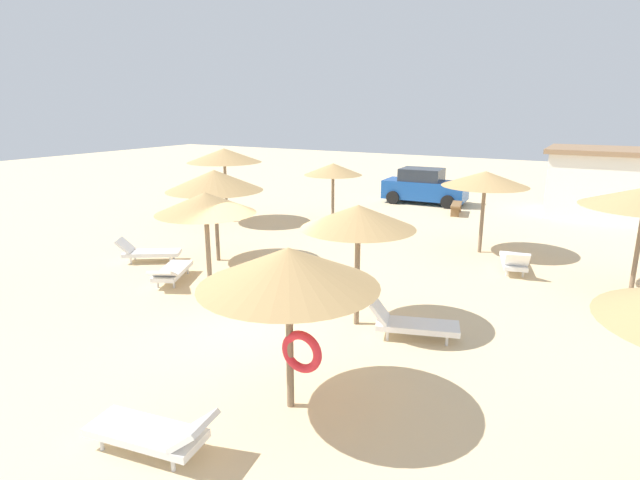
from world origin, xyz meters
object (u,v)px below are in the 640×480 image
(parasol_3, at_px, (289,269))
(beach_cabana, at_px, (596,182))
(parasol_4, at_px, (205,203))
(lounger_2, at_px, (514,261))
(parasol_8, at_px, (224,156))
(parasol_6, at_px, (333,169))
(parasol_2, at_px, (485,179))
(bench_0, at_px, (456,207))
(parked_car, at_px, (424,187))
(parasol_0, at_px, (214,181))
(lounger_4, at_px, (171,271))
(lounger_5, at_px, (411,323))
(parasol_5, at_px, (358,217))
(lounger_6, at_px, (345,227))
(lounger_0, at_px, (147,252))
(lounger_3, at_px, (154,433))

(parasol_3, relative_size, beach_cabana, 0.68)
(parasol_4, relative_size, lounger_2, 1.39)
(parasol_8, bearing_deg, parasol_6, 24.76)
(parasol_2, relative_size, bench_0, 1.78)
(parasol_3, height_order, beach_cabana, beach_cabana)
(parasol_2, xyz_separation_m, parked_car, (-4.48, 7.58, -1.61))
(parasol_0, relative_size, bench_0, 1.90)
(lounger_4, bearing_deg, lounger_2, 35.10)
(lounger_4, relative_size, lounger_5, 1.02)
(parasol_4, distance_m, parasol_5, 3.86)
(parasol_6, distance_m, lounger_5, 10.98)
(parasol_0, bearing_deg, lounger_4, -83.74)
(beach_cabana, bearing_deg, parasol_5, -104.44)
(parked_car, xyz_separation_m, beach_cabana, (7.45, 0.80, 0.68))
(parasol_6, bearing_deg, parasol_2, -12.06)
(parasol_3, distance_m, parasol_6, 13.27)
(lounger_2, bearing_deg, parasol_6, 158.81)
(parasol_2, bearing_deg, parasol_8, -177.09)
(parasol_2, distance_m, parasol_6, 6.41)
(parasol_8, bearing_deg, lounger_6, 2.94)
(parasol_3, bearing_deg, lounger_2, 78.10)
(parasol_8, xyz_separation_m, lounger_0, (1.57, -5.70, -2.43))
(lounger_0, relative_size, lounger_3, 0.97)
(parasol_6, distance_m, lounger_3, 14.79)
(parasol_3, distance_m, lounger_5, 3.99)
(lounger_6, bearing_deg, lounger_3, -74.97)
(parasol_8, xyz_separation_m, lounger_5, (10.55, -6.78, -2.42))
(lounger_5, bearing_deg, lounger_6, 126.09)
(parasol_8, relative_size, lounger_6, 1.52)
(parasol_3, height_order, parasol_8, parasol_8)
(parked_car, bearing_deg, beach_cabana, 6.16)
(parasol_2, relative_size, parasol_5, 1.02)
(bench_0, bearing_deg, parasol_2, -67.63)
(parasol_2, height_order, parasol_3, parasol_2)
(lounger_2, relative_size, lounger_4, 0.98)
(parasol_2, height_order, lounger_3, parasol_2)
(lounger_0, bearing_deg, lounger_2, 24.64)
(parasol_3, height_order, lounger_2, parasol_3)
(lounger_6, bearing_deg, parasol_5, -61.10)
(lounger_3, xyz_separation_m, bench_0, (-0.75, 18.25, 0.03))
(parasol_4, bearing_deg, parasol_6, 98.69)
(parasol_5, relative_size, lounger_4, 1.35)
(parked_car, bearing_deg, lounger_0, -107.09)
(parasol_4, distance_m, bench_0, 13.77)
(parasol_0, bearing_deg, lounger_0, -146.07)
(bench_0, distance_m, beach_cabana, 6.07)
(lounger_2, bearing_deg, lounger_4, -144.90)
(lounger_2, height_order, lounger_3, lounger_2)
(parasol_5, distance_m, bench_0, 13.14)
(parasol_3, bearing_deg, beach_cabana, 79.48)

